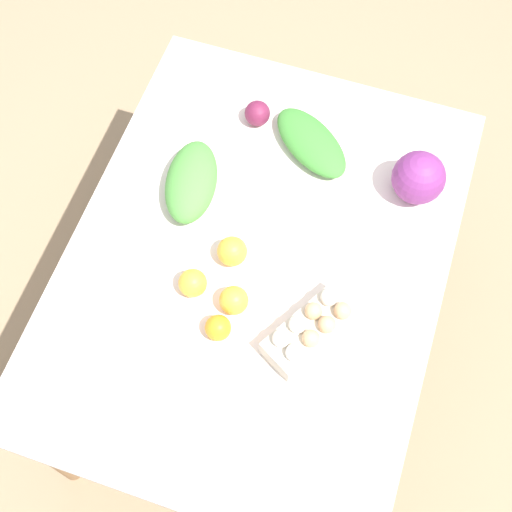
{
  "coord_description": "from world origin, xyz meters",
  "views": [
    {
      "loc": [
        -0.77,
        -0.26,
        2.39
      ],
      "look_at": [
        0.0,
        0.0,
        0.73
      ],
      "focal_mm": 50.0,
      "sensor_mm": 36.0,
      "label": 1
    }
  ],
  "objects": [
    {
      "name": "ground_plane",
      "position": [
        0.0,
        0.0,
        0.0
      ],
      "size": [
        8.0,
        8.0,
        0.0
      ],
      "primitive_type": "plane",
      "color": "#937A5B"
    },
    {
      "name": "dining_table",
      "position": [
        0.0,
        0.0,
        0.62
      ],
      "size": [
        1.3,
        0.97,
        0.71
      ],
      "color": "silver",
      "rests_on": "ground_plane"
    },
    {
      "name": "cabbage_purple",
      "position": [
        0.33,
        -0.34,
        0.78
      ],
      "size": [
        0.14,
        0.14,
        0.14
      ],
      "primitive_type": "sphere",
      "color": "#7A2D75",
      "rests_on": "dining_table"
    },
    {
      "name": "egg_carton",
      "position": [
        -0.16,
        -0.19,
        0.75
      ],
      "size": [
        0.27,
        0.21,
        0.09
      ],
      "rotation": [
        0.0,
        0.0,
        2.62
      ],
      "color": "beige",
      "rests_on": "dining_table"
    },
    {
      "name": "greens_bunch_kale",
      "position": [
        0.14,
        0.23,
        0.76
      ],
      "size": [
        0.28,
        0.18,
        0.1
      ],
      "primitive_type": "ellipsoid",
      "rotation": [
        0.0,
        0.0,
        0.19
      ],
      "color": "#4C933D",
      "rests_on": "dining_table"
    },
    {
      "name": "greens_bunch_dandelion",
      "position": [
        0.38,
        -0.04,
        0.74
      ],
      "size": [
        0.27,
        0.29,
        0.06
      ],
      "primitive_type": "ellipsoid",
      "rotation": [
        0.0,
        0.0,
        0.93
      ],
      "color": "#3D8433",
      "rests_on": "dining_table"
    },
    {
      "name": "beet_root",
      "position": [
        0.42,
        0.14,
        0.74
      ],
      "size": [
        0.07,
        0.07,
        0.07
      ],
      "primitive_type": "sphere",
      "color": "maroon",
      "rests_on": "dining_table"
    },
    {
      "name": "orange_0",
      "position": [
        -0.13,
        0.12,
        0.74
      ],
      "size": [
        0.07,
        0.07,
        0.07
      ],
      "primitive_type": "sphere",
      "color": "#F9A833",
      "rests_on": "dining_table"
    },
    {
      "name": "orange_1",
      "position": [
        -0.02,
        0.06,
        0.75
      ],
      "size": [
        0.08,
        0.08,
        0.08
      ],
      "primitive_type": "sphere",
      "color": "#F9A833",
      "rests_on": "dining_table"
    },
    {
      "name": "orange_2",
      "position": [
        -0.22,
        0.02,
        0.74
      ],
      "size": [
        0.07,
        0.07,
        0.07
      ],
      "primitive_type": "sphere",
      "color": "orange",
      "rests_on": "dining_table"
    },
    {
      "name": "orange_3",
      "position": [
        -0.14,
        0.01,
        0.74
      ],
      "size": [
        0.07,
        0.07,
        0.07
      ],
      "primitive_type": "sphere",
      "color": "#F9A833",
      "rests_on": "dining_table"
    }
  ]
}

